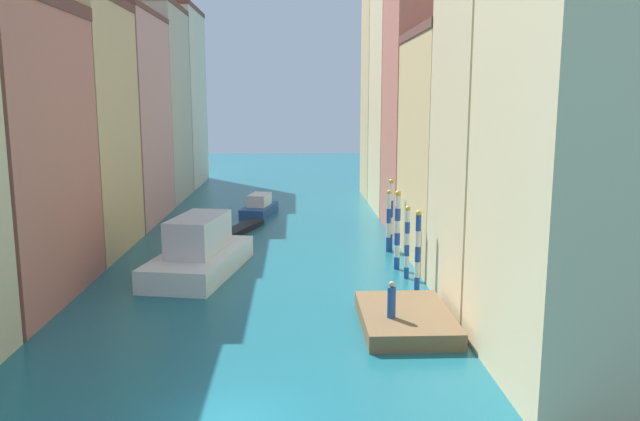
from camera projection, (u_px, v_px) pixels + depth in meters
ground_plane at (266, 245)px, 43.31m from camera, size 154.00×154.00×0.00m
building_left_2 at (66, 127)px, 40.27m from camera, size 7.16×9.85×16.37m
building_left_3 at (115, 118)px, 51.06m from camera, size 7.16×11.78×16.94m
building_left_4 at (146, 104)px, 61.96m from camera, size 7.16×10.98×19.08m
building_left_5 at (170, 98)px, 73.43m from camera, size 7.16×12.13×20.43m
building_right_0 at (604, 154)px, 21.41m from camera, size 7.16×8.64×16.05m
building_right_1 at (524, 70)px, 28.90m from camera, size 7.16×7.40×22.46m
building_right_2 at (468, 147)px, 38.34m from camera, size 7.16×10.40×14.08m
building_right_3 at (435, 97)px, 47.19m from camera, size 7.16×8.16×20.15m
building_right_4 at (414, 90)px, 55.62m from camera, size 7.16×8.96×21.59m
building_right_5 at (399, 92)px, 63.86m from camera, size 7.16×7.36×21.39m
waterfront_dock at (405, 319)px, 27.62m from camera, size 3.91×6.00×0.73m
person_on_dock at (392, 301)px, 26.59m from camera, size 0.36×0.36×1.60m
mooring_pole_0 at (418, 251)px, 32.28m from camera, size 0.31×0.31×4.35m
mooring_pole_1 at (407, 242)px, 34.89m from camera, size 0.30×0.30×4.13m
mooring_pole_2 at (397, 229)px, 36.77m from camera, size 0.37×0.37×4.70m
mooring_pole_3 at (389, 220)px, 41.11m from camera, size 0.31×0.31×4.12m
mooring_pole_4 at (391, 214)px, 41.31m from camera, size 0.33×0.33×4.81m
vaporetto_white at (199, 252)px, 36.11m from camera, size 5.59×9.83×3.35m
gondola_black at (236, 231)px, 46.82m from camera, size 3.90×8.18×0.44m
motorboat_0 at (259, 207)px, 55.04m from camera, size 3.22×5.97×1.80m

